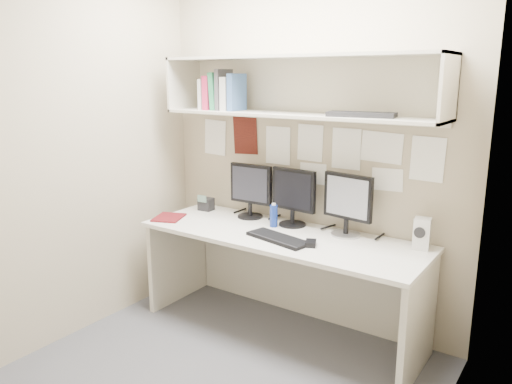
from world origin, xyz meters
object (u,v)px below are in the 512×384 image
Objects in this scene: desk at (281,283)px; monitor_right at (348,202)px; speaker at (422,234)px; desk_phone at (206,204)px; maroon_notebook at (169,217)px; monitor_left at (251,188)px; monitor_center at (293,194)px; keyboard at (278,239)px.

monitor_right is at bearing 29.92° from desk.
speaker is 1.71m from desk_phone.
maroon_notebook reaches higher than desk.
monitor_left is 0.37m from monitor_center.
monitor_left is 3.12× the size of desk_phone.
speaker is 0.81× the size of maroon_notebook.
monitor_left is 0.97× the size of monitor_right.
desk is 1.02m from speaker.
desk is at bearing -29.89° from monitor_left.
monitor_center is 0.98× the size of monitor_right.
keyboard is at bearing -38.89° from monitor_left.
monitor_right reaches higher than monitor_center.
desk is 4.89× the size of monitor_left.
monitor_right is (0.38, 0.22, 0.60)m from desk.
monitor_right reaches higher than desk_phone.
monitor_right reaches higher than keyboard.
keyboard is at bearing -123.93° from monitor_right.
maroon_notebook is 1.85× the size of desk_phone.
keyboard is at bearing -23.96° from desk_phone.
monitor_left is at bearing 16.14° from maroon_notebook.
monitor_left is at bearing 151.93° from desk.
maroon_notebook is at bearing -177.23° from speaker.
desk_phone reaches higher than maroon_notebook.
maroon_notebook is (-0.87, -0.38, -0.22)m from monitor_center.
keyboard is (0.09, -0.35, -0.22)m from monitor_center.
monitor_center is at bearing 170.94° from speaker.
monitor_center is 0.91× the size of keyboard.
monitor_left reaches higher than speaker.
desk is at bearing -16.65° from desk_phone.
desk_phone is at bearing -176.21° from monitor_left.
keyboard reaches higher than desk.
speaker is (1.29, 0.01, -0.13)m from monitor_left.
speaker is (0.92, 0.01, -0.13)m from monitor_center.
maroon_notebook is (-1.79, -0.39, -0.09)m from speaker.
monitor_center is at bearing -1.45° from desk_phone.
monitor_center is 3.15× the size of desk_phone.
speaker is at bearing -1.37° from monitor_left.
speaker reaches higher than desk_phone.
desk_phone is (-0.88, 0.31, 0.04)m from keyboard.
keyboard is (-0.33, -0.35, -0.22)m from monitor_right.
speaker is at bearing 36.17° from keyboard.
desk is at bearing -175.11° from speaker.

